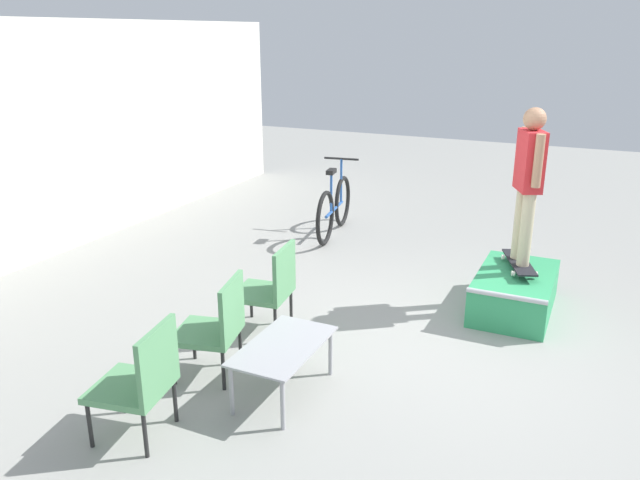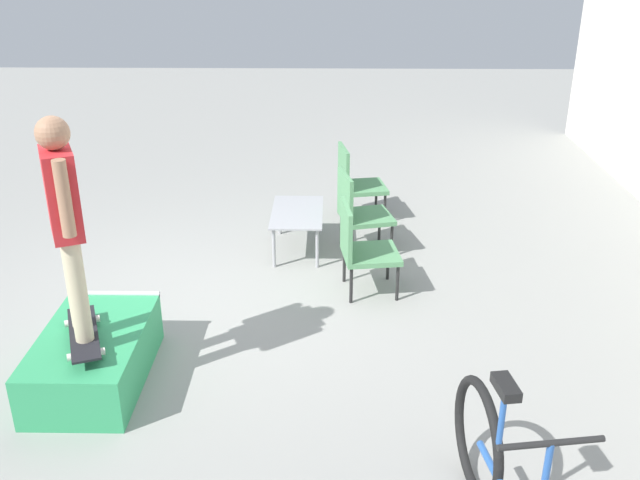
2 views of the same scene
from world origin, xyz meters
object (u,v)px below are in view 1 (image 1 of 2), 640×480
object	(u,v)px
skateboard_on_ramp	(519,262)
patio_chair_left	(142,378)
patio_chair_right	(271,285)
person_skater	(529,174)
bicycle	(334,208)
skate_ramp_box	(514,292)
patio_chair_center	(217,324)
coffee_table	(283,350)

from	to	relation	value
skateboard_on_ramp	patio_chair_left	bearing A→B (deg)	128.14
skateboard_on_ramp	patio_chair_right	xyz separation A→B (m)	(-1.64, 2.11, -0.02)
person_skater	bicycle	size ratio (longest dim) A/B	0.95
patio_chair_right	skate_ramp_box	bearing A→B (deg)	118.05
skateboard_on_ramp	patio_chair_center	distance (m)	3.33
coffee_table	bicycle	bearing A→B (deg)	18.24
skate_ramp_box	person_skater	xyz separation A→B (m)	(0.13, -0.00, 1.25)
patio_chair_right	coffee_table	bearing A→B (deg)	26.60
person_skater	patio_chair_left	size ratio (longest dim) A/B	1.81
patio_chair_left	bicycle	bearing A→B (deg)	177.74
patio_chair_left	patio_chair_right	distance (m)	1.89
skate_ramp_box	skateboard_on_ramp	xyz separation A→B (m)	(0.13, -0.00, 0.29)
skate_ramp_box	person_skater	world-z (taller)	person_skater
skate_ramp_box	patio_chair_center	xyz separation A→B (m)	(-2.44, 2.11, 0.27)
patio_chair_left	patio_chair_right	size ratio (longest dim) A/B	1.00
skate_ramp_box	skateboard_on_ramp	bearing A→B (deg)	-0.10
patio_chair_left	patio_chair_right	xyz separation A→B (m)	(1.89, -0.00, 0.00)
person_skater	coffee_table	distance (m)	3.16
skate_ramp_box	patio_chair_right	xyz separation A→B (m)	(-1.51, 2.11, 0.27)
skateboard_on_ramp	patio_chair_right	distance (m)	2.67
skateboard_on_ramp	coffee_table	xyz separation A→B (m)	(-2.60, 1.46, -0.10)
skate_ramp_box	person_skater	size ratio (longest dim) A/B	0.81
skate_ramp_box	patio_chair_right	size ratio (longest dim) A/B	1.47
patio_chair_right	patio_chair_center	bearing A→B (deg)	-7.64
coffee_table	person_skater	bearing A→B (deg)	-29.31
coffee_table	patio_chair_right	xyz separation A→B (m)	(0.96, 0.65, 0.09)
patio_chair_center	patio_chair_right	world-z (taller)	same
skateboard_on_ramp	person_skater	world-z (taller)	person_skater
bicycle	skate_ramp_box	bearing A→B (deg)	-128.08
bicycle	coffee_table	bearing A→B (deg)	-170.18
skateboard_on_ramp	bicycle	bearing A→B (deg)	41.44
patio_chair_center	bicycle	size ratio (longest dim) A/B	0.52
bicycle	skateboard_on_ramp	bearing A→B (deg)	-125.98
skateboard_on_ramp	coffee_table	distance (m)	2.98
skateboard_on_ramp	patio_chair_left	world-z (taller)	patio_chair_left
coffee_table	bicycle	size ratio (longest dim) A/B	0.57
skateboard_on_ramp	skate_ramp_box	bearing A→B (deg)	158.92
bicycle	patio_chair_right	bearing A→B (deg)	-175.90
skateboard_on_ramp	bicycle	distance (m)	3.16
skateboard_on_ramp	patio_chair_right	bearing A→B (deg)	106.90
coffee_table	patio_chair_left	distance (m)	1.14
patio_chair_left	patio_chair_center	bearing A→B (deg)	169.97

